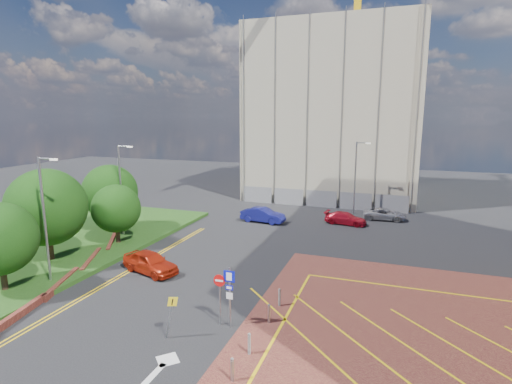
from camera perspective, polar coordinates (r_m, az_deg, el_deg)
The scene contains 18 objects.
ground at distance 21.24m, azimuth -6.16°, elevation -19.55°, with size 140.00×140.00×0.00m, color black.
grass_bed at distance 36.00m, azimuth -28.73°, elevation -7.64°, with size 14.00×32.00×0.30m, color #1F4115.
retaining_wall at distance 29.09m, azimuth -26.29°, elevation -11.55°, with size 6.06×20.33×0.40m.
tree_b at distance 32.53m, azimuth -27.71°, elevation -1.94°, with size 5.60×5.60×6.74m.
tree_c at distance 34.96m, azimuth -19.35°, elevation -2.24°, with size 4.00×4.00×4.90m.
tree_d at distance 38.97m, azimuth -20.13°, elevation 0.02°, with size 5.00×5.00×6.08m.
lamp_left_near at distance 28.24m, azimuth -27.92°, elevation -2.86°, with size 1.53×0.16×8.00m.
lamp_left_far at distance 36.78m, azimuth -18.69°, elevation 0.75°, with size 1.53×0.16×8.00m.
lamp_back at distance 45.11m, azimuth 14.09°, elevation 2.37°, with size 1.53×0.16×8.00m.
sign_cluster at distance 21.02m, azimuth -4.34°, elevation -13.85°, with size 1.17×0.12×3.20m.
warning_sign at distance 20.47m, azimuth -12.08°, elevation -16.42°, with size 0.70×0.41×2.25m.
bollard_row at distance 18.90m, azimuth -1.73°, elevation -22.00°, with size 0.14×11.14×0.90m.
construction_building at distance 57.05m, azimuth 11.42°, elevation 10.87°, with size 21.20×19.20×22.00m, color #B6AD95.
construction_fence at distance 48.01m, azimuth 10.47°, elevation -1.06°, with size 21.60×0.06×2.00m, color gray.
car_red_left at distance 29.01m, azimuth -14.87°, elevation -9.66°, with size 1.77×4.41×1.50m, color #B3250F.
car_blue_back at distance 40.92m, azimuth 0.99°, elevation -3.30°, with size 1.58×4.54×1.50m, color navy.
car_red_back at distance 41.18m, azimuth 12.68°, elevation -3.69°, with size 1.69×4.16×1.21m, color #AF0F20.
car_silver_back at distance 43.98m, azimuth 17.84°, elevation -3.03°, with size 1.99×4.31×1.20m, color #A4A4AB.
Camera 1 is at (8.06, -16.48, 10.70)m, focal length 28.00 mm.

